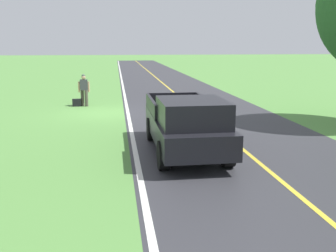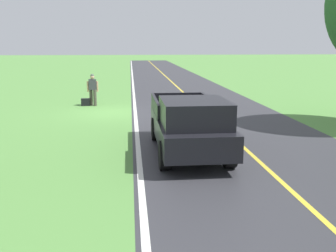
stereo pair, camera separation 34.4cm
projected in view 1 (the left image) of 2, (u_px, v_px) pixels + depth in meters
ground_plane at (107, 113)px, 18.91m from camera, size 200.00×200.00×0.00m
road_surface at (196, 111)px, 19.51m from camera, size 7.33×120.00×0.00m
lane_edge_line at (128, 112)px, 19.05m from camera, size 0.16×117.60×0.00m
lane_centre_line at (196, 111)px, 19.51m from camera, size 0.14×117.60×0.00m
hitchhiker_walking at (84, 88)px, 20.85m from camera, size 0.62×0.51×1.75m
suitcase_carried at (77, 103)px, 20.86m from camera, size 0.47×0.22×0.41m
pickup_truck_passing at (186, 123)px, 11.73m from camera, size 2.13×5.41×1.82m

